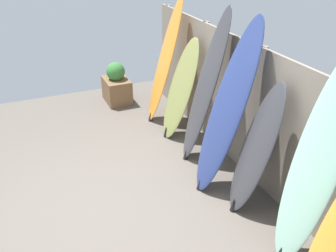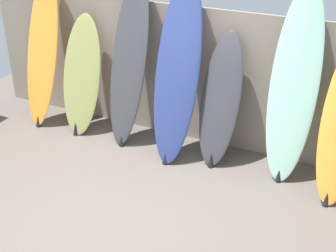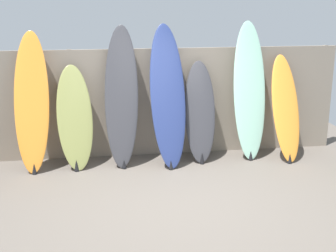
% 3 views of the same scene
% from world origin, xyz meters
% --- Properties ---
extents(ground, '(7.68, 7.68, 0.00)m').
position_xyz_m(ground, '(0.00, 0.00, 0.00)').
color(ground, '#5B544C').
extents(fence_back, '(6.08, 0.11, 1.80)m').
position_xyz_m(fence_back, '(-0.00, 2.01, 0.90)').
color(fence_back, gray).
rests_on(fence_back, ground).
extents(surfboard_orange_0, '(0.57, 0.69, 2.12)m').
position_xyz_m(surfboard_orange_0, '(-2.01, 1.60, 1.05)').
color(surfboard_orange_0, orange).
rests_on(surfboard_orange_0, ground).
extents(surfboard_olive_1, '(0.62, 0.65, 1.59)m').
position_xyz_m(surfboard_olive_1, '(-1.38, 1.60, 0.78)').
color(surfboard_olive_1, olive).
rests_on(surfboard_olive_1, ground).
extents(surfboard_charcoal_2, '(0.60, 0.70, 2.20)m').
position_xyz_m(surfboard_charcoal_2, '(-0.65, 1.63, 1.09)').
color(surfboard_charcoal_2, '#38383D').
rests_on(surfboard_charcoal_2, ground).
extents(surfboard_navy_3, '(0.61, 0.83, 2.22)m').
position_xyz_m(surfboard_navy_3, '(0.07, 1.55, 1.10)').
color(surfboard_navy_3, navy).
rests_on(surfboard_navy_3, ground).
extents(surfboard_charcoal_4, '(0.52, 0.57, 1.62)m').
position_xyz_m(surfboard_charcoal_4, '(0.61, 1.62, 0.80)').
color(surfboard_charcoal_4, '#38383D').
rests_on(surfboard_charcoal_4, ground).
extents(surfboard_seafoam_5, '(0.55, 0.54, 2.24)m').
position_xyz_m(surfboard_seafoam_5, '(1.44, 1.66, 1.11)').
color(surfboard_seafoam_5, '#9ED6BC').
rests_on(surfboard_seafoam_5, ground).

